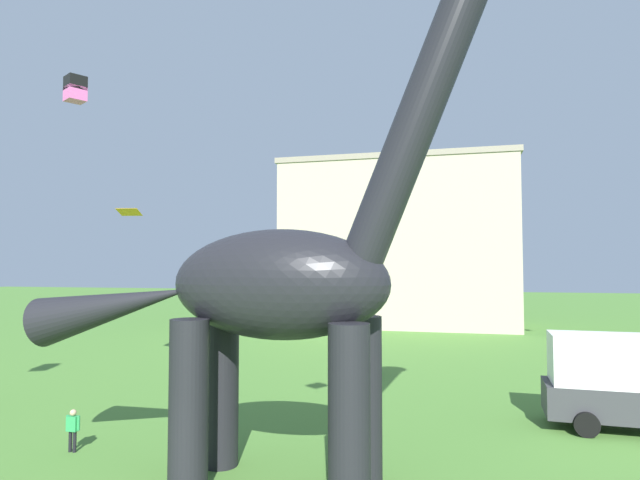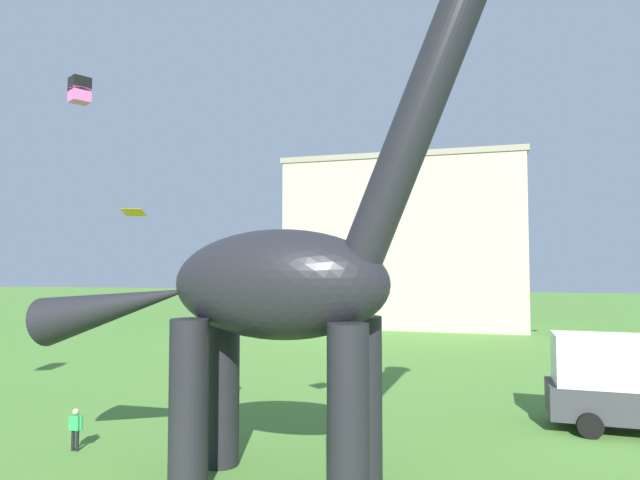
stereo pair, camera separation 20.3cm
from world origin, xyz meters
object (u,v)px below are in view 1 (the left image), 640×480
object	(u,v)px
parked_box_truck	(630,382)
person_strolling_adult	(226,374)
dinosaur_sculpture	(276,284)
kite_drifting	(75,89)
person_vendor_side	(73,426)
kite_mid_center	(129,212)

from	to	relation	value
parked_box_truck	person_strolling_adult	size ratio (longest dim) A/B	3.62
dinosaur_sculpture	kite_drifting	bearing A→B (deg)	-178.40
parked_box_truck	dinosaur_sculpture	bearing A→B (deg)	-141.83
person_vendor_side	person_strolling_adult	bearing A→B (deg)	104.08
dinosaur_sculpture	kite_mid_center	bearing A→B (deg)	167.57
parked_box_truck	person_strolling_adult	world-z (taller)	parked_box_truck
person_vendor_side	person_strolling_adult	world-z (taller)	person_strolling_adult
person_strolling_adult	dinosaur_sculpture	bearing A→B (deg)	-162.94
person_vendor_side	kite_mid_center	distance (m)	13.17
person_strolling_adult	kite_drifting	size ratio (longest dim) A/B	1.47
dinosaur_sculpture	parked_box_truck	distance (m)	12.85
person_strolling_adult	kite_mid_center	bearing A→B (deg)	56.72
person_vendor_side	person_strolling_adult	xyz separation A→B (m)	(1.51, 7.56, 0.19)
parked_box_truck	person_vendor_side	bearing A→B (deg)	-156.56
kite_drifting	person_vendor_side	bearing A→B (deg)	-49.34
dinosaur_sculpture	person_strolling_adult	distance (m)	10.65
kite_drifting	dinosaur_sculpture	bearing A→B (deg)	-28.38
dinosaur_sculpture	person_vendor_side	xyz separation A→B (m)	(-6.68, 0.80, -4.30)
kite_mid_center	kite_drifting	distance (m)	6.56
person_vendor_side	kite_mid_center	xyz separation A→B (m)	(-4.80, 9.69, 7.51)
kite_drifting	person_strolling_adult	bearing A→B (deg)	21.14
kite_mid_center	kite_drifting	bearing A→B (deg)	-86.05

